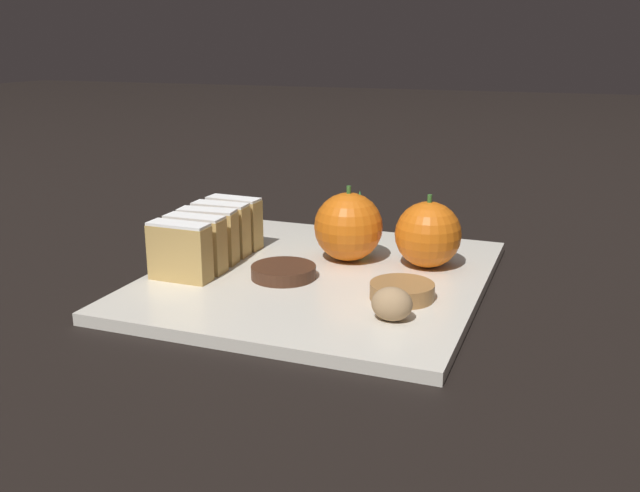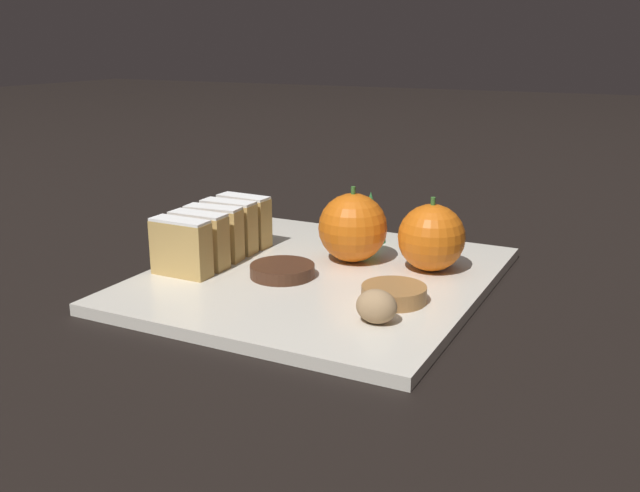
# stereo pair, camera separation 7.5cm
# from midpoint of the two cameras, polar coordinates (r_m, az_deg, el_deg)

# --- Properties ---
(ground_plane) EXTENTS (6.00, 6.00, 0.00)m
(ground_plane) POSITION_cam_midpoint_polar(r_m,az_deg,el_deg) (0.76, -2.82, -3.07)
(ground_plane) COLOR black
(serving_platter) EXTENTS (0.34, 0.38, 0.01)m
(serving_platter) POSITION_cam_midpoint_polar(r_m,az_deg,el_deg) (0.76, -2.82, -2.65)
(serving_platter) COLOR silver
(serving_platter) RESTS_ON ground_plane
(stollen_slice_front) EXTENTS (0.06, 0.02, 0.06)m
(stollen_slice_front) POSITION_cam_midpoint_polar(r_m,az_deg,el_deg) (0.75, -14.00, -0.48)
(stollen_slice_front) COLOR tan
(stollen_slice_front) RESTS_ON serving_platter
(stollen_slice_second) EXTENTS (0.06, 0.02, 0.06)m
(stollen_slice_second) POSITION_cam_midpoint_polar(r_m,az_deg,el_deg) (0.77, -12.69, 0.15)
(stollen_slice_second) COLOR tan
(stollen_slice_second) RESTS_ON serving_platter
(stollen_slice_third) EXTENTS (0.07, 0.03, 0.06)m
(stollen_slice_third) POSITION_cam_midpoint_polar(r_m,az_deg,el_deg) (0.80, -11.62, 0.76)
(stollen_slice_third) COLOR tan
(stollen_slice_third) RESTS_ON serving_platter
(stollen_slice_fourth) EXTENTS (0.07, 0.03, 0.06)m
(stollen_slice_fourth) POSITION_cam_midpoint_polar(r_m,az_deg,el_deg) (0.83, -10.52, 1.32)
(stollen_slice_fourth) COLOR tan
(stollen_slice_fourth) RESTS_ON serving_platter
(stollen_slice_fifth) EXTENTS (0.07, 0.03, 0.06)m
(stollen_slice_fifth) POSITION_cam_midpoint_polar(r_m,az_deg,el_deg) (0.85, -9.39, 1.83)
(stollen_slice_fifth) COLOR tan
(stollen_slice_fifth) RESTS_ON serving_platter
(orange_near) EXTENTS (0.07, 0.07, 0.08)m
(orange_near) POSITION_cam_midpoint_polar(r_m,az_deg,el_deg) (0.77, 5.92, 0.88)
(orange_near) COLOR orange
(orange_near) RESTS_ON serving_platter
(orange_far) EXTENTS (0.08, 0.08, 0.08)m
(orange_far) POSITION_cam_midpoint_polar(r_m,az_deg,el_deg) (0.79, -0.42, 1.51)
(orange_far) COLOR orange
(orange_far) RESTS_ON serving_platter
(walnut) EXTENTS (0.04, 0.03, 0.03)m
(walnut) POSITION_cam_midpoint_polar(r_m,az_deg,el_deg) (0.63, 2.38, -4.72)
(walnut) COLOR tan
(walnut) RESTS_ON serving_platter
(chocolate_cookie) EXTENTS (0.07, 0.07, 0.01)m
(chocolate_cookie) POSITION_cam_midpoint_polar(r_m,az_deg,el_deg) (0.74, -5.82, -2.11)
(chocolate_cookie) COLOR #472819
(chocolate_cookie) RESTS_ON serving_platter
(gingerbread_cookie) EXTENTS (0.06, 0.06, 0.02)m
(gingerbread_cookie) POSITION_cam_midpoint_polar(r_m,az_deg,el_deg) (0.68, 3.47, -3.66)
(gingerbread_cookie) COLOR #A3703D
(gingerbread_cookie) RESTS_ON serving_platter
(evergreen_sprig) EXTENTS (0.04, 0.04, 0.06)m
(evergreen_sprig) POSITION_cam_midpoint_polar(r_m,az_deg,el_deg) (0.87, 0.80, 2.40)
(evergreen_sprig) COLOR #2D7538
(evergreen_sprig) RESTS_ON serving_platter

